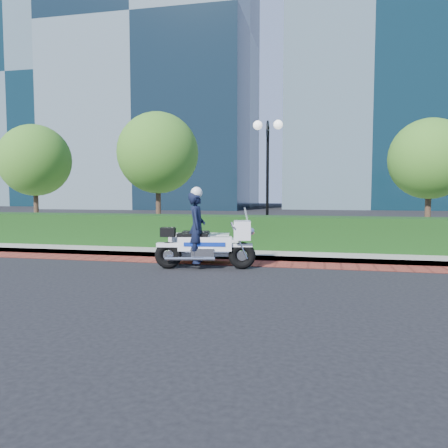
% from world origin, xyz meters
% --- Properties ---
extents(ground, '(120.00, 120.00, 0.00)m').
position_xyz_m(ground, '(0.00, 0.00, 0.00)').
color(ground, black).
rests_on(ground, ground).
extents(brick_strip, '(60.00, 1.00, 0.01)m').
position_xyz_m(brick_strip, '(0.00, 1.50, 0.01)').
color(brick_strip, maroon).
rests_on(brick_strip, ground).
extents(sidewalk, '(60.00, 8.00, 0.15)m').
position_xyz_m(sidewalk, '(0.00, 6.00, 0.07)').
color(sidewalk, gray).
rests_on(sidewalk, ground).
extents(hedge_main, '(18.00, 1.20, 1.00)m').
position_xyz_m(hedge_main, '(0.00, 3.60, 0.65)').
color(hedge_main, black).
rests_on(hedge_main, sidewalk).
extents(lamppost, '(1.02, 0.70, 4.21)m').
position_xyz_m(lamppost, '(1.00, 5.20, 2.96)').
color(lamppost, black).
rests_on(lamppost, sidewalk).
extents(tree_a, '(3.00, 3.00, 4.58)m').
position_xyz_m(tree_a, '(-9.00, 6.50, 3.22)').
color(tree_a, '#332319').
rests_on(tree_a, sidewalk).
extents(tree_b, '(3.20, 3.20, 4.89)m').
position_xyz_m(tree_b, '(-3.50, 6.50, 3.43)').
color(tree_b, '#332319').
rests_on(tree_b, sidewalk).
extents(tree_c, '(2.80, 2.80, 4.30)m').
position_xyz_m(tree_c, '(6.50, 6.50, 3.05)').
color(tree_c, '#332319').
rests_on(tree_c, sidewalk).
extents(tower_left, '(22.00, 16.00, 40.00)m').
position_xyz_m(tower_left, '(-16.00, 40.00, 20.00)').
color(tower_left, black).
rests_on(tower_left, ground).
extents(tower_center, '(18.00, 15.00, 46.00)m').
position_xyz_m(tower_center, '(8.00, 44.00, 23.00)').
color(tower_center, black).
rests_on(tower_center, ground).
extents(tower_far_left, '(16.00, 14.00, 34.00)m').
position_xyz_m(tower_far_left, '(-36.00, 46.00, 17.00)').
color(tower_far_left, black).
rests_on(tower_far_left, ground).
extents(police_motorcycle, '(2.50, 1.80, 2.04)m').
position_xyz_m(police_motorcycle, '(-0.17, 0.77, 0.70)').
color(police_motorcycle, black).
rests_on(police_motorcycle, ground).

